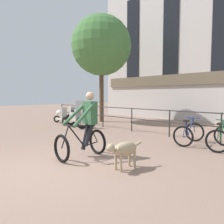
# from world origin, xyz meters

# --- Properties ---
(ground_plane) EXTENTS (60.00, 60.00, 0.00)m
(ground_plane) POSITION_xyz_m (0.00, 0.00, 0.00)
(ground_plane) COLOR #8E7060
(canal_railing) EXTENTS (15.05, 0.05, 1.05)m
(canal_railing) POSITION_xyz_m (-0.00, 5.20, 0.71)
(canal_railing) COLOR #2D2B28
(canal_railing) RESTS_ON ground_plane
(building_facade) EXTENTS (18.00, 0.72, 10.47)m
(building_facade) POSITION_xyz_m (-0.00, 10.99, 5.21)
(building_facade) COLOR beige
(building_facade) RESTS_ON ground_plane
(cyclist_with_bike) EXTENTS (0.73, 1.20, 1.70)m
(cyclist_with_bike) POSITION_xyz_m (-0.15, 1.19, 0.76)
(cyclist_with_bike) COLOR black
(cyclist_with_bike) RESTS_ON ground_plane
(dog) EXTENTS (0.35, 1.01, 0.62)m
(dog) POSITION_xyz_m (1.20, 1.18, 0.43)
(dog) COLOR tan
(dog) RESTS_ON ground_plane
(parked_motorcycle) EXTENTS (1.78, 1.02, 1.35)m
(parked_motorcycle) POSITION_xyz_m (-4.76, 4.27, 0.56)
(parked_motorcycle) COLOR black
(parked_motorcycle) RESTS_ON ground_plane
(parked_bicycle_near_lamp) EXTENTS (0.76, 1.16, 0.86)m
(parked_bicycle_near_lamp) POSITION_xyz_m (1.10, 4.54, 0.36)
(parked_bicycle_near_lamp) COLOR black
(parked_bicycle_near_lamp) RESTS_ON ground_plane
(parked_bicycle_mid_left) EXTENTS (0.79, 1.18, 0.86)m
(parked_bicycle_mid_left) POSITION_xyz_m (2.10, 4.54, 0.36)
(parked_bicycle_mid_left) COLOR black
(parked_bicycle_mid_left) RESTS_ON ground_plane
(parked_scooter) EXTENTS (1.33, 0.59, 0.96)m
(parked_scooter) POSITION_xyz_m (-6.58, 4.51, 0.46)
(parked_scooter) COLOR black
(parked_scooter) RESTS_ON ground_plane
(tree_canalside_left) EXTENTS (3.56, 3.56, 6.34)m
(tree_canalside_left) POSITION_xyz_m (-5.47, 6.69, 4.55)
(tree_canalside_left) COLOR brown
(tree_canalside_left) RESTS_ON ground_plane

